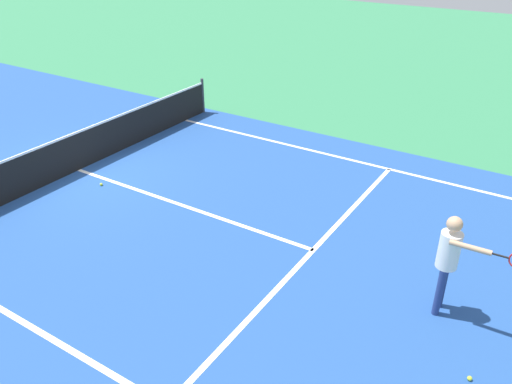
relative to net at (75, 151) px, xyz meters
The scene contains 9 objects.
ground_plane 0.49m from the net, ahead, with size 60.00×60.00×0.00m, color #337F51.
court_surface_inbounds 0.49m from the net, ahead, with size 10.62×24.40×0.00m, color #234C93.
line_sideline_right 7.24m from the net, 55.34° to the right, with size 0.10×11.89×0.01m, color white.
line_service_near 6.42m from the net, 90.00° to the right, with size 8.22×0.10×0.01m, color white.
line_center_service 3.24m from the net, 90.00° to the right, with size 0.10×6.40×0.01m, color white.
net is the anchor object (origin of this frame).
player_near 8.84m from the net, 92.75° to the right, with size 0.47×1.23×1.70m.
tennis_ball_by_baseline 9.69m from the net, 99.57° to the right, with size 0.07×0.07×0.07m, color #CCE033.
tennis_ball_near_net 1.23m from the net, 104.68° to the right, with size 0.07×0.07×0.07m, color #CCE033.
Camera 1 is at (-7.28, -9.76, 5.49)m, focal length 36.25 mm.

